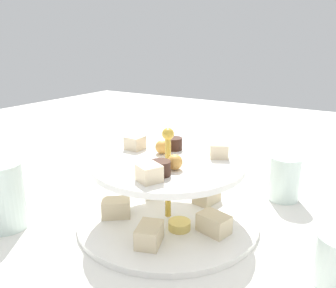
{
  "coord_description": "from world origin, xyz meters",
  "views": [
    {
      "loc": [
        0.28,
        -0.45,
        0.3
      ],
      "look_at": [
        0.0,
        0.0,
        0.14
      ],
      "focal_mm": 36.46,
      "sensor_mm": 36.0,
      "label": 1
    }
  ],
  "objects_px": {
    "butter_knife_left": "(139,160)",
    "water_glass_mid_back": "(284,178)",
    "tiered_serving_stand": "(168,195)",
    "water_glass_tall_right": "(4,196)"
  },
  "relations": [
    {
      "from": "water_glass_tall_right",
      "to": "water_glass_mid_back",
      "type": "xyz_separation_m",
      "value": [
        0.37,
        0.35,
        -0.01
      ]
    },
    {
      "from": "tiered_serving_stand",
      "to": "butter_knife_left",
      "type": "distance_m",
      "value": 0.32
    },
    {
      "from": "water_glass_tall_right",
      "to": "water_glass_mid_back",
      "type": "bearing_deg",
      "value": 43.63
    },
    {
      "from": "butter_knife_left",
      "to": "tiered_serving_stand",
      "type": "bearing_deg",
      "value": 101.02
    },
    {
      "from": "tiered_serving_stand",
      "to": "water_glass_mid_back",
      "type": "relative_size",
      "value": 3.55
    },
    {
      "from": "butter_knife_left",
      "to": "water_glass_mid_back",
      "type": "bearing_deg",
      "value": 140.87
    },
    {
      "from": "water_glass_mid_back",
      "to": "tiered_serving_stand",
      "type": "bearing_deg",
      "value": -127.22
    },
    {
      "from": "butter_knife_left",
      "to": "water_glass_mid_back",
      "type": "height_order",
      "value": "water_glass_mid_back"
    },
    {
      "from": "tiered_serving_stand",
      "to": "water_glass_tall_right",
      "type": "relative_size",
      "value": 2.75
    },
    {
      "from": "tiered_serving_stand",
      "to": "water_glass_tall_right",
      "type": "height_order",
      "value": "tiered_serving_stand"
    }
  ]
}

